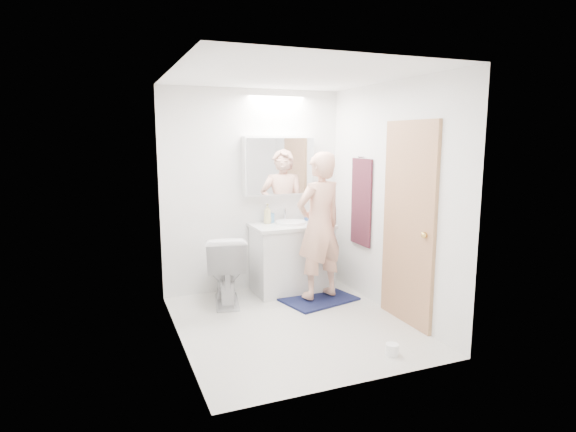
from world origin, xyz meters
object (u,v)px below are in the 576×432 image
soap_bottle_b (270,216)px  person (319,226)px  vanity_cabinet (292,259)px  soap_bottle_a (267,214)px  medicine_cabinet (279,166)px  toilet (225,269)px  toothbrush_cup (307,217)px  toilet_paper_roll (392,350)px

soap_bottle_b → person: bearing=-59.5°
vanity_cabinet → soap_bottle_a: size_ratio=3.75×
medicine_cabinet → person: medicine_cabinet is taller
toilet → toothbrush_cup: toothbrush_cup is taller
toilet_paper_roll → soap_bottle_a: bearing=100.9°
soap_bottle_b → toilet_paper_roll: (0.35, -2.09, -0.85)m
vanity_cabinet → soap_bottle_b: size_ratio=5.31×
toilet_paper_roll → person: bearing=89.6°
vanity_cabinet → toilet: size_ratio=1.15×
toilet → toothbrush_cup: size_ratio=8.25×
soap_bottle_b → toilet_paper_roll: soap_bottle_b is taller
toilet → person: 1.15m
medicine_cabinet → soap_bottle_b: 0.61m
soap_bottle_b → toothbrush_cup: 0.48m
toilet → person: person is taller
person → toilet_paper_roll: bearing=76.1°
vanity_cabinet → toothbrush_cup: toothbrush_cup is taller
person → toothbrush_cup: bearing=-114.5°
vanity_cabinet → medicine_cabinet: (-0.08, 0.21, 1.11)m
soap_bottle_a → soap_bottle_b: size_ratio=1.42×
toilet → soap_bottle_b: (0.64, 0.29, 0.51)m
soap_bottle_a → toothbrush_cup: size_ratio=2.52×
soap_bottle_b → toothbrush_cup: soap_bottle_b is taller
vanity_cabinet → soap_bottle_b: (-0.21, 0.18, 0.51)m
soap_bottle_a → vanity_cabinet: bearing=-30.8°
vanity_cabinet → soap_bottle_b: soap_bottle_b is taller
toilet → toilet_paper_roll: size_ratio=7.14×
soap_bottle_a → soap_bottle_b: soap_bottle_a is taller
toilet → soap_bottle_a: soap_bottle_a is taller
person → soap_bottle_b: person is taller
toilet → soap_bottle_a: size_ratio=3.27×
vanity_cabinet → soap_bottle_a: soap_bottle_a is taller
soap_bottle_a → toilet_paper_roll: bearing=-79.1°
vanity_cabinet → person: person is taller
medicine_cabinet → soap_bottle_b: bearing=-166.5°
person → toothbrush_cup: person is taller
medicine_cabinet → toothbrush_cup: (0.35, -0.05, -0.64)m
vanity_cabinet → soap_bottle_a: bearing=149.2°
person → toothbrush_cup: (0.12, 0.60, -0.00)m
vanity_cabinet → toilet_paper_roll: 1.95m
person → soap_bottle_b: 0.72m
toothbrush_cup → toilet_paper_roll: 2.23m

